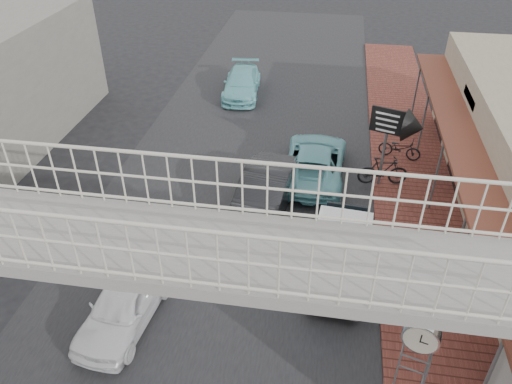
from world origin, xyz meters
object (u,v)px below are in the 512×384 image
(angkot_far, at_px, (242,83))
(street_clock, at_px, (420,341))
(arrow_sign, at_px, (411,127))
(motorcycle_far, at_px, (383,171))
(angkot_van, at_px, (340,252))
(white_hatchback, at_px, (125,302))
(motorcycle_near, at_px, (400,148))
(dark_sedan, at_px, (264,194))
(angkot_curb, at_px, (315,161))

(angkot_far, xyz_separation_m, street_clock, (6.81, -17.10, 2.01))
(arrow_sign, bearing_deg, angkot_far, 152.37)
(motorcycle_far, relative_size, street_clock, 0.62)
(motorcycle_far, xyz_separation_m, street_clock, (0.00, -9.53, 1.97))
(angkot_van, distance_m, arrow_sign, 5.71)
(angkot_far, height_order, angkot_van, angkot_van)
(street_clock, bearing_deg, motorcycle_far, 105.50)
(white_hatchback, height_order, motorcycle_near, white_hatchback)
(motorcycle_near, distance_m, motorcycle_far, 2.24)
(motorcycle_far, distance_m, street_clock, 9.73)
(street_clock, bearing_deg, angkot_van, 125.39)
(street_clock, bearing_deg, angkot_far, 127.20)
(motorcycle_near, distance_m, arrow_sign, 3.25)
(dark_sedan, height_order, arrow_sign, arrow_sign)
(angkot_curb, xyz_separation_m, motorcycle_near, (3.36, 1.83, -0.13))
(dark_sedan, bearing_deg, angkot_far, 111.96)
(white_hatchback, bearing_deg, arrow_sign, 49.97)
(motorcycle_far, bearing_deg, arrow_sign, -124.70)
(motorcycle_near, height_order, street_clock, street_clock)
(angkot_van, bearing_deg, motorcycle_near, 78.10)
(angkot_curb, height_order, motorcycle_far, angkot_curb)
(dark_sedan, bearing_deg, arrow_sign, 29.73)
(white_hatchback, relative_size, street_clock, 1.24)
(motorcycle_near, bearing_deg, street_clock, -168.94)
(angkot_van, xyz_separation_m, motorcycle_near, (2.30, 7.46, -0.55))
(angkot_curb, relative_size, arrow_sign, 1.51)
(angkot_curb, bearing_deg, angkot_van, 102.20)
(street_clock, xyz_separation_m, arrow_sign, (0.64, 9.21, 0.08))
(street_clock, height_order, arrow_sign, arrow_sign)
(angkot_curb, height_order, angkot_far, angkot_curb)
(dark_sedan, bearing_deg, angkot_van, -41.73)
(white_hatchback, height_order, dark_sedan, dark_sedan)
(white_hatchback, relative_size, motorcycle_far, 2.00)
(angkot_far, relative_size, angkot_van, 1.17)
(white_hatchback, bearing_deg, street_clock, -7.63)
(angkot_far, height_order, motorcycle_far, angkot_far)
(angkot_curb, xyz_separation_m, street_clock, (2.57, -9.79, 1.96))
(white_hatchback, distance_m, angkot_far, 15.37)
(motorcycle_far, xyz_separation_m, arrow_sign, (0.64, -0.32, 2.04))
(motorcycle_far, bearing_deg, motorcycle_near, -28.79)
(dark_sedan, bearing_deg, angkot_curb, 65.43)
(white_hatchback, height_order, angkot_van, angkot_van)
(white_hatchback, relative_size, angkot_far, 0.88)
(angkot_van, relative_size, street_clock, 1.20)
(white_hatchback, bearing_deg, dark_sedan, 67.63)
(angkot_van, bearing_deg, street_clock, -64.91)
(motorcycle_far, relative_size, arrow_sign, 0.58)
(white_hatchback, height_order, angkot_far, white_hatchback)
(white_hatchback, xyz_separation_m, angkot_van, (5.62, 2.43, 0.46))
(motorcycle_near, bearing_deg, dark_sedan, 146.71)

